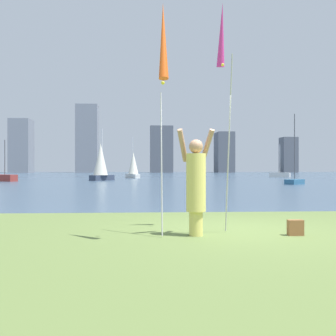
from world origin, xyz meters
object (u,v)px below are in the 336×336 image
at_px(kite_flag_left, 163,45).
at_px(sailboat_5, 101,162).
at_px(person, 196,183).
at_px(sailboat_2, 295,181).
at_px(kite_flag_right, 222,41).
at_px(bag, 295,228).
at_px(sailboat_6, 280,175).
at_px(sailboat_4, 5,178).
at_px(sailboat_7, 133,165).

distance_m(kite_flag_left, sailboat_5, 33.89).
bearing_deg(sailboat_5, person, -81.40).
bearing_deg(person, sailboat_2, 83.42).
relative_size(kite_flag_right, sailboat_2, 0.85).
xyz_separation_m(bag, sailboat_2, (8.54, 22.80, 0.13)).
distance_m(sailboat_2, sailboat_6, 24.35).
height_order(person, sailboat_6, sailboat_6).
relative_size(bag, sailboat_2, 0.05).
relative_size(person, bag, 6.89).
bearing_deg(person, sailboat_4, 131.28).
distance_m(bag, sailboat_6, 48.67).
distance_m(kite_flag_right, sailboat_2, 24.28).
bearing_deg(kite_flag_right, sailboat_5, 99.85).
bearing_deg(bag, sailboat_2, 69.47).
xyz_separation_m(bag, sailboat_5, (-6.78, 33.12, 1.64)).
distance_m(bag, sailboat_2, 24.35).
xyz_separation_m(sailboat_2, sailboat_6, (6.79, 23.38, 0.08)).
height_order(sailboat_2, sailboat_6, sailboat_2).
bearing_deg(sailboat_2, bag, -110.53).
distance_m(kite_flag_left, sailboat_4, 34.29).
bearing_deg(person, sailboat_6, 87.49).
relative_size(kite_flag_left, sailboat_6, 0.92).
bearing_deg(kite_flag_right, bag, -34.92).
xyz_separation_m(kite_flag_left, sailboat_6, (17.72, 46.64, -2.87)).
relative_size(person, sailboat_6, 0.44).
height_order(sailboat_4, sailboat_7, sailboat_7).
bearing_deg(kite_flag_left, person, 41.35).
height_order(kite_flag_left, kite_flag_right, kite_flag_right).
bearing_deg(sailboat_6, kite_flag_right, -109.98).
relative_size(sailboat_4, sailboat_5, 0.74).
height_order(sailboat_6, sailboat_7, sailboat_7).
height_order(kite_flag_right, sailboat_7, sailboat_7).
bearing_deg(sailboat_7, sailboat_6, 12.95).
xyz_separation_m(kite_flag_left, bag, (2.39, 0.45, -3.08)).
xyz_separation_m(kite_flag_right, sailboat_7, (-2.68, 40.96, -2.16)).
bearing_deg(sailboat_2, kite_flag_right, -113.83).
bearing_deg(kite_flag_right, kite_flag_left, -133.86).
xyz_separation_m(kite_flag_right, sailboat_4, (-14.10, 30.38, -3.38)).
height_order(person, sailboat_5, sailboat_5).
distance_m(person, sailboat_4, 33.91).
bearing_deg(sailboat_4, kite_flag_right, -65.11).
distance_m(bag, sailboat_4, 34.73).
bearing_deg(sailboat_6, person, -110.36).
height_order(person, sailboat_4, sailboat_4).
relative_size(sailboat_2, sailboat_4, 1.39).
xyz_separation_m(person, sailboat_7, (-2.07, 41.69, 0.61)).
height_order(kite_flag_right, sailboat_4, kite_flag_right).
bearing_deg(bag, sailboat_5, 101.57).
relative_size(bag, sailboat_5, 0.05).
bearing_deg(bag, person, 177.28).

